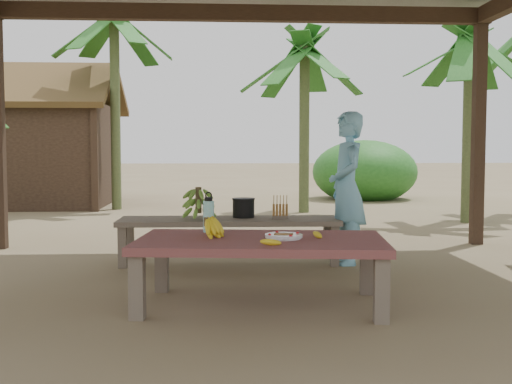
{
  "coord_description": "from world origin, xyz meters",
  "views": [
    {
      "loc": [
        -0.33,
        -5.18,
        1.17
      ],
      "look_at": [
        0.0,
        0.04,
        0.8
      ],
      "focal_mm": 45.0,
      "sensor_mm": 36.0,
      "label": 1
    }
  ],
  "objects": [
    {
      "name": "ground",
      "position": [
        0.0,
        0.0,
        0.0
      ],
      "size": [
        80.0,
        80.0,
        0.0
      ],
      "primitive_type": "plane",
      "color": "brown",
      "rests_on": "ground"
    },
    {
      "name": "work_table",
      "position": [
        0.0,
        -0.54,
        0.43
      ],
      "size": [
        1.9,
        1.2,
        0.5
      ],
      "rotation": [
        0.0,
        0.0,
        -0.12
      ],
      "color": "brown",
      "rests_on": "ground"
    },
    {
      "name": "bench",
      "position": [
        -0.2,
        1.22,
        0.39
      ],
      "size": [
        2.21,
        0.65,
        0.45
      ],
      "rotation": [
        0.0,
        0.0,
        -0.02
      ],
      "color": "brown",
      "rests_on": "ground"
    },
    {
      "name": "ripe_banana_bunch",
      "position": [
        -0.4,
        -0.43,
        0.58
      ],
      "size": [
        0.29,
        0.26,
        0.16
      ],
      "primitive_type": null,
      "rotation": [
        0.0,
        0.0,
        -0.15
      ],
      "color": "yellow",
      "rests_on": "work_table"
    },
    {
      "name": "plate",
      "position": [
        0.17,
        -0.56,
        0.52
      ],
      "size": [
        0.28,
        0.28,
        0.04
      ],
      "color": "white",
      "rests_on": "work_table"
    },
    {
      "name": "loose_banana_front",
      "position": [
        0.04,
        -0.88,
        0.52
      ],
      "size": [
        0.17,
        0.08,
        0.04
      ],
      "primitive_type": "ellipsoid",
      "rotation": [
        0.0,
        0.0,
        1.83
      ],
      "color": "yellow",
      "rests_on": "work_table"
    },
    {
      "name": "loose_banana_side",
      "position": [
        0.42,
        -0.53,
        0.52
      ],
      "size": [
        0.06,
        0.14,
        0.04
      ],
      "primitive_type": "ellipsoid",
      "rotation": [
        0.0,
        0.0,
        0.15
      ],
      "color": "yellow",
      "rests_on": "work_table"
    },
    {
      "name": "water_flask",
      "position": [
        -0.39,
        -0.17,
        0.63
      ],
      "size": [
        0.09,
        0.09,
        0.32
      ],
      "color": "#43D2C8",
      "rests_on": "work_table"
    },
    {
      "name": "green_banana_stalk",
      "position": [
        -0.5,
        1.22,
        0.62
      ],
      "size": [
        0.3,
        0.3,
        0.33
      ],
      "primitive_type": null,
      "rotation": [
        0.0,
        0.0,
        -0.02
      ],
      "color": "#598C2D",
      "rests_on": "bench"
    },
    {
      "name": "cooking_pot",
      "position": [
        -0.05,
        1.32,
        0.54
      ],
      "size": [
        0.22,
        0.22,
        0.19
      ],
      "primitive_type": "cylinder",
      "color": "black",
      "rests_on": "bench"
    },
    {
      "name": "skewer_rack",
      "position": [
        0.31,
        1.16,
        0.57
      ],
      "size": [
        0.18,
        0.08,
        0.24
      ],
      "primitive_type": null,
      "rotation": [
        0.0,
        0.0,
        -0.02
      ],
      "color": "#A57F47",
      "rests_on": "bench"
    },
    {
      "name": "woman",
      "position": [
        0.98,
        1.12,
        0.76
      ],
      "size": [
        0.39,
        0.57,
        1.52
      ],
      "primitive_type": "imported",
      "rotation": [
        0.0,
        0.0,
        -1.52
      ],
      "color": "#76BEDF",
      "rests_on": "ground"
    },
    {
      "name": "hut",
      "position": [
        -4.5,
        8.0,
        1.1
      ],
      "size": [
        4.4,
        3.43,
        2.85
      ],
      "color": "black",
      "rests_on": "ground"
    },
    {
      "name": "banana_plant_ne",
      "position": [
        3.54,
        4.46,
        2.56
      ],
      "size": [
        1.8,
        1.8,
        3.05
      ],
      "color": "#596638",
      "rests_on": "ground"
    },
    {
      "name": "banana_plant_n",
      "position": [
        1.24,
        6.13,
        2.64
      ],
      "size": [
        1.8,
        1.8,
        3.13
      ],
      "color": "#596638",
      "rests_on": "ground"
    },
    {
      "name": "banana_plant_nw",
      "position": [
        -2.18,
        6.9,
        3.31
      ],
      "size": [
        1.8,
        1.8,
        3.82
      ],
      "color": "#596638",
      "rests_on": "ground"
    }
  ]
}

